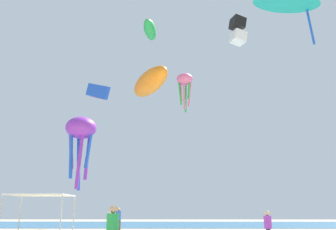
{
  "coord_description": "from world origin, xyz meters",
  "views": [
    {
      "loc": [
        -0.7,
        -16.2,
        1.62
      ],
      "look_at": [
        -1.0,
        8.57,
        8.18
      ],
      "focal_mm": 38.72,
      "sensor_mm": 36.0,
      "label": 1
    }
  ],
  "objects": [
    {
      "name": "ocean_strip",
      "position": [
        0.0,
        30.42,
        0.01
      ],
      "size": [
        110.0,
        22.64,
        0.03
      ],
      "primitive_type": "cube",
      "color": "#28608C",
      "rests_on": "ground"
    },
    {
      "name": "canopy_tent",
      "position": [
        -8.41,
        5.4,
        2.4
      ],
      "size": [
        3.39,
        2.67,
        2.54
      ],
      "color": "#B2B2B7",
      "rests_on": "ground"
    },
    {
      "name": "person_near_tent",
      "position": [
        4.09,
        2.8,
        0.95
      ],
      "size": [
        0.39,
        0.39,
        1.63
      ],
      "rotation": [
        0.0,
        0.0,
        4.18
      ],
      "color": "black",
      "rests_on": "ground"
    },
    {
      "name": "person_leftmost",
      "position": [
        -2.73,
        -3.41,
        1.06
      ],
      "size": [
        0.43,
        0.44,
        1.8
      ],
      "rotation": [
        0.0,
        0.0,
        1.06
      ],
      "color": "brown",
      "rests_on": "ground"
    },
    {
      "name": "person_rightmost",
      "position": [
        -5.18,
        14.86,
        1.1
      ],
      "size": [
        0.45,
        0.45,
        1.88
      ],
      "rotation": [
        0.0,
        0.0,
        0.91
      ],
      "color": "brown",
      "rests_on": "ground"
    },
    {
      "name": "person_far_shore",
      "position": [
        -4.6,
        7.63,
        1.09
      ],
      "size": [
        0.49,
        0.44,
        1.85
      ],
      "rotation": [
        0.0,
        0.0,
        6.07
      ],
      "color": "black",
      "rests_on": "ground"
    },
    {
      "name": "kite_inflatable_green",
      "position": [
        -3.46,
        25.12,
        23.7
      ],
      "size": [
        2.03,
        5.11,
        1.92
      ],
      "rotation": [
        0.0,
        0.0,
        4.64
      ],
      "color": "green"
    },
    {
      "name": "kite_octopus_pink",
      "position": [
        0.71,
        21.79,
        15.58
      ],
      "size": [
        2.58,
        2.58,
        4.32
      ],
      "rotation": [
        0.0,
        0.0,
        2.42
      ],
      "color": "pink"
    },
    {
      "name": "kite_parafoil_blue",
      "position": [
        -10.27,
        27.75,
        16.42
      ],
      "size": [
        4.02,
        4.27,
        3.33
      ],
      "rotation": [
        0.0,
        0.0,
        5.45
      ],
      "color": "blue"
    },
    {
      "name": "kite_box_black",
      "position": [
        6.5,
        19.61,
        20.62
      ],
      "size": [
        1.96,
        1.84,
        3.15
      ],
      "rotation": [
        0.0,
        0.0,
        1.92
      ],
      "color": "black"
    },
    {
      "name": "kite_inflatable_orange",
      "position": [
        -2.86,
        16.93,
        13.74
      ],
      "size": [
        5.08,
        7.53,
        2.69
      ],
      "rotation": [
        0.0,
        0.0,
        5.14
      ],
      "color": "orange"
    },
    {
      "name": "kite_octopus_purple",
      "position": [
        -9.93,
        19.42,
        9.36
      ],
      "size": [
        3.72,
        3.72,
        7.29
      ],
      "rotation": [
        0.0,
        0.0,
        2.91
      ],
      "color": "purple"
    }
  ]
}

